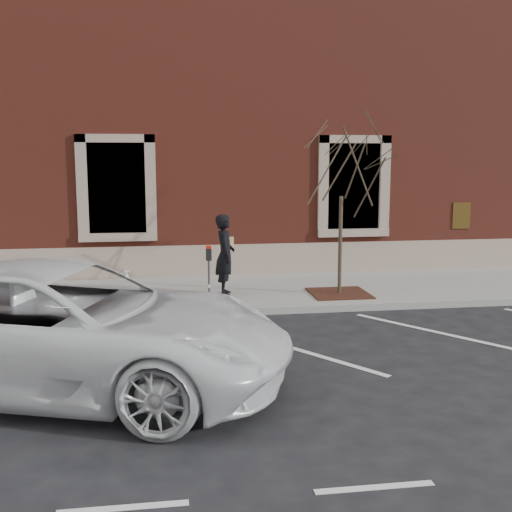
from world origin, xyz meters
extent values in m
plane|color=#28282B|center=(0.00, 0.00, 0.00)|extent=(120.00, 120.00, 0.00)
cube|color=#A09D96|center=(0.00, 1.75, 0.07)|extent=(40.00, 3.50, 0.15)
cube|color=#9E9E99|center=(0.00, -0.05, 0.07)|extent=(40.00, 0.12, 0.15)
cube|color=maroon|center=(0.00, 7.75, 4.00)|extent=(40.00, 8.50, 8.00)
cube|color=gray|center=(0.00, 3.53, 0.55)|extent=(40.00, 0.06, 0.80)
cube|color=black|center=(-3.00, 3.65, 2.40)|extent=(1.40, 0.30, 2.20)
cube|color=gray|center=(-3.00, 3.48, 1.20)|extent=(1.90, 0.20, 0.20)
cube|color=black|center=(3.00, 3.65, 2.40)|extent=(1.40, 0.30, 2.20)
cube|color=gray|center=(3.00, 3.48, 1.20)|extent=(1.90, 0.20, 0.20)
imported|color=black|center=(-0.59, 1.23, 1.04)|extent=(0.46, 0.67, 1.78)
cylinder|color=#595B60|center=(-1.03, 0.19, 0.62)|extent=(0.04, 0.04, 0.95)
cube|color=black|center=(-1.03, 0.19, 1.22)|extent=(0.11, 0.09, 0.25)
cube|color=red|center=(-1.03, 0.19, 1.37)|extent=(0.10, 0.08, 0.06)
cube|color=white|center=(-1.03, 0.15, 0.58)|extent=(0.05, 0.00, 0.07)
cube|color=#442415|center=(1.92, 0.92, 0.17)|extent=(1.27, 1.27, 0.03)
cylinder|color=#443A29|center=(1.92, 0.92, 1.23)|extent=(0.08, 0.08, 2.17)
imported|color=white|center=(-3.35, -3.80, 0.88)|extent=(6.90, 4.77, 1.75)
camera|label=1|loc=(-2.02, -12.56, 3.20)|focal=45.00mm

